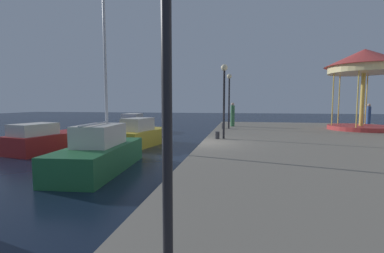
# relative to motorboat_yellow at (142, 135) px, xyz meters

# --- Properties ---
(ground_plane) EXTENTS (120.00, 120.00, 0.00)m
(ground_plane) POSITION_rel_motorboat_yellow_xyz_m (4.39, -3.16, -0.69)
(ground_plane) COLOR black
(quay_dock) EXTENTS (14.33, 29.70, 0.80)m
(quay_dock) POSITION_rel_motorboat_yellow_xyz_m (11.56, -3.16, -0.29)
(quay_dock) COLOR gray
(quay_dock) RESTS_ON ground
(motorboat_yellow) EXTENTS (2.68, 4.82, 1.81)m
(motorboat_yellow) POSITION_rel_motorboat_yellow_xyz_m (0.00, 0.00, 0.00)
(motorboat_yellow) COLOR gold
(motorboat_yellow) RESTS_ON ground
(motorboat_blue) EXTENTS (2.56, 5.96, 1.72)m
(motorboat_blue) POSITION_rel_motorboat_yellow_xyz_m (-4.10, 8.33, -0.07)
(motorboat_blue) COLOR navy
(motorboat_blue) RESTS_ON ground
(sailboat_green) EXTENTS (2.41, 5.41, 7.46)m
(sailboat_green) POSITION_rel_motorboat_yellow_xyz_m (0.65, -6.47, 0.05)
(sailboat_green) COLOR #236638
(sailboat_green) RESTS_ON ground
(motorboat_red) EXTENTS (2.98, 5.18, 1.65)m
(motorboat_red) POSITION_rel_motorboat_yellow_xyz_m (-4.53, -2.77, -0.04)
(motorboat_red) COLOR maroon
(motorboat_red) RESTS_ON ground
(carousel) EXTENTS (5.28, 5.28, 5.82)m
(carousel) POSITION_rel_motorboat_yellow_xyz_m (15.02, 5.01, 4.52)
(carousel) COLOR #B23333
(carousel) RESTS_ON quay_dock
(lamp_post_near_edge) EXTENTS (0.36, 0.36, 4.19)m
(lamp_post_near_edge) POSITION_rel_motorboat_yellow_xyz_m (5.46, -13.55, 2.99)
(lamp_post_near_edge) COLOR black
(lamp_post_near_edge) RESTS_ON quay_dock
(lamp_post_mid_promenade) EXTENTS (0.36, 0.36, 4.05)m
(lamp_post_mid_promenade) POSITION_rel_motorboat_yellow_xyz_m (5.40, -1.67, 2.90)
(lamp_post_mid_promenade) COLOR black
(lamp_post_mid_promenade) RESTS_ON quay_dock
(lamp_post_far_end) EXTENTS (0.36, 0.36, 4.15)m
(lamp_post_far_end) POSITION_rel_motorboat_yellow_xyz_m (5.44, 4.27, 2.97)
(lamp_post_far_end) COLOR black
(lamp_post_far_end) RESTS_ON quay_dock
(bollard_north) EXTENTS (0.24, 0.24, 0.40)m
(bollard_north) POSITION_rel_motorboat_yellow_xyz_m (5.07, -1.84, 0.31)
(bollard_north) COLOR #2D2D33
(bollard_north) RESTS_ON quay_dock
(bollard_center) EXTENTS (0.24, 0.24, 0.40)m
(bollard_center) POSITION_rel_motorboat_yellow_xyz_m (5.04, 4.03, 0.31)
(bollard_center) COLOR #2D2D33
(bollard_center) RESTS_ON quay_dock
(person_far_corner) EXTENTS (0.34, 0.34, 1.98)m
(person_far_corner) POSITION_rel_motorboat_yellow_xyz_m (5.67, 6.29, 1.05)
(person_far_corner) COLOR #387247
(person_far_corner) RESTS_ON quay_dock
(person_near_carousel) EXTENTS (0.34, 0.34, 1.91)m
(person_near_carousel) POSITION_rel_motorboat_yellow_xyz_m (16.79, 8.06, 1.01)
(person_near_carousel) COLOR #2D4C8C
(person_near_carousel) RESTS_ON quay_dock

